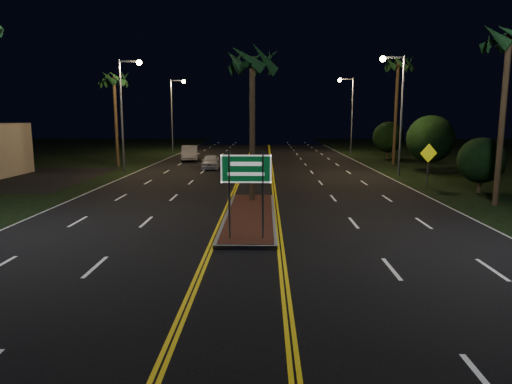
{
  "coord_description": "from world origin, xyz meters",
  "views": [
    {
      "loc": [
        0.69,
        -13.24,
        4.55
      ],
      "look_at": [
        0.36,
        2.62,
        1.9
      ],
      "focal_mm": 32.0,
      "sensor_mm": 36.0,
      "label": 1
    }
  ],
  "objects_px": {
    "streetlight_left_far": "(175,107)",
    "streetlight_right_far": "(349,107)",
    "warning_sign": "(428,159)",
    "shrub_mid": "(430,139)",
    "palm_right_near": "(509,39)",
    "highway_sign": "(246,177)",
    "car_near": "(211,160)",
    "palm_median": "(252,61)",
    "palm_left_far": "(114,80)",
    "streetlight_left_mid": "(126,102)",
    "palm_right_far": "(398,65)",
    "shrub_near": "(481,160)",
    "median_island": "(250,216)",
    "car_far": "(190,152)",
    "shrub_far": "(388,137)",
    "streetlight_right_mid": "(397,101)"
  },
  "relations": [
    {
      "from": "streetlight_right_far",
      "to": "shrub_mid",
      "type": "relative_size",
      "value": 1.95
    },
    {
      "from": "palm_median",
      "to": "shrub_near",
      "type": "distance_m",
      "value": 14.93
    },
    {
      "from": "highway_sign",
      "to": "shrub_mid",
      "type": "distance_m",
      "value": 25.41
    },
    {
      "from": "streetlight_right_far",
      "to": "palm_right_near",
      "type": "relative_size",
      "value": 0.97
    },
    {
      "from": "streetlight_left_far",
      "to": "warning_sign",
      "type": "distance_m",
      "value": 35.74
    },
    {
      "from": "palm_left_far",
      "to": "shrub_mid",
      "type": "xyz_separation_m",
      "value": [
        26.8,
        -4.0,
        -5.02
      ]
    },
    {
      "from": "palm_left_far",
      "to": "car_far",
      "type": "xyz_separation_m",
      "value": [
        5.6,
        5.97,
        -6.85
      ]
    },
    {
      "from": "streetlight_left_mid",
      "to": "car_near",
      "type": "bearing_deg",
      "value": 18.95
    },
    {
      "from": "highway_sign",
      "to": "streetlight_left_far",
      "type": "bearing_deg",
      "value": 104.44
    },
    {
      "from": "streetlight_left_far",
      "to": "car_far",
      "type": "relative_size",
      "value": 1.68
    },
    {
      "from": "streetlight_left_mid",
      "to": "shrub_near",
      "type": "bearing_deg",
      "value": -22.52
    },
    {
      "from": "highway_sign",
      "to": "shrub_far",
      "type": "distance_m",
      "value": 35.96
    },
    {
      "from": "streetlight_left_far",
      "to": "streetlight_right_far",
      "type": "height_order",
      "value": "same"
    },
    {
      "from": "palm_right_far",
      "to": "warning_sign",
      "type": "relative_size",
      "value": 3.65
    },
    {
      "from": "shrub_mid",
      "to": "palm_right_near",
      "type": "bearing_deg",
      "value": -96.12
    },
    {
      "from": "streetlight_left_far",
      "to": "palm_right_far",
      "type": "height_order",
      "value": "palm_right_far"
    },
    {
      "from": "streetlight_left_mid",
      "to": "shrub_near",
      "type": "distance_m",
      "value": 26.37
    },
    {
      "from": "streetlight_left_far",
      "to": "warning_sign",
      "type": "height_order",
      "value": "streetlight_left_far"
    },
    {
      "from": "highway_sign",
      "to": "warning_sign",
      "type": "xyz_separation_m",
      "value": [
        11.01,
        13.01,
        -0.54
      ]
    },
    {
      "from": "shrub_near",
      "to": "shrub_mid",
      "type": "xyz_separation_m",
      "value": [
        0.5,
        10.0,
        0.78
      ]
    },
    {
      "from": "median_island",
      "to": "car_near",
      "type": "distance_m",
      "value": 19.68
    },
    {
      "from": "streetlight_right_mid",
      "to": "palm_left_far",
      "type": "relative_size",
      "value": 1.02
    },
    {
      "from": "streetlight_left_far",
      "to": "shrub_near",
      "type": "relative_size",
      "value": 2.73
    },
    {
      "from": "streetlight_right_mid",
      "to": "shrub_far",
      "type": "bearing_deg",
      "value": 77.18
    },
    {
      "from": "streetlight_left_mid",
      "to": "palm_right_far",
      "type": "distance_m",
      "value": 24.42
    },
    {
      "from": "streetlight_right_far",
      "to": "warning_sign",
      "type": "height_order",
      "value": "streetlight_right_far"
    },
    {
      "from": "streetlight_left_mid",
      "to": "streetlight_right_far",
      "type": "bearing_deg",
      "value": 40.3
    },
    {
      "from": "warning_sign",
      "to": "palm_right_far",
      "type": "bearing_deg",
      "value": 69.12
    },
    {
      "from": "highway_sign",
      "to": "car_far",
      "type": "height_order",
      "value": "highway_sign"
    },
    {
      "from": "streetlight_right_mid",
      "to": "car_far",
      "type": "bearing_deg",
      "value": 146.09
    },
    {
      "from": "streetlight_left_mid",
      "to": "streetlight_left_far",
      "type": "distance_m",
      "value": 20.0
    },
    {
      "from": "streetlight_left_far",
      "to": "palm_left_far",
      "type": "bearing_deg",
      "value": -97.78
    },
    {
      "from": "warning_sign",
      "to": "car_far",
      "type": "bearing_deg",
      "value": 121.36
    },
    {
      "from": "median_island",
      "to": "shrub_mid",
      "type": "height_order",
      "value": "shrub_mid"
    },
    {
      "from": "streetlight_left_far",
      "to": "streetlight_right_far",
      "type": "relative_size",
      "value": 1.0
    },
    {
      "from": "car_near",
      "to": "warning_sign",
      "type": "bearing_deg",
      "value": -37.38
    },
    {
      "from": "shrub_far",
      "to": "shrub_mid",
      "type": "bearing_deg",
      "value": -89.05
    },
    {
      "from": "streetlight_left_mid",
      "to": "shrub_mid",
      "type": "xyz_separation_m",
      "value": [
        24.61,
        0.0,
        -2.93
      ]
    },
    {
      "from": "median_island",
      "to": "palm_left_far",
      "type": "relative_size",
      "value": 1.16
    },
    {
      "from": "palm_right_far",
      "to": "car_near",
      "type": "height_order",
      "value": "palm_right_far"
    },
    {
      "from": "median_island",
      "to": "streetlight_right_far",
      "type": "height_order",
      "value": "streetlight_right_far"
    },
    {
      "from": "car_far",
      "to": "warning_sign",
      "type": "distance_m",
      "value": 25.74
    },
    {
      "from": "palm_left_far",
      "to": "car_near",
      "type": "xyz_separation_m",
      "value": [
        8.71,
        -1.76,
        -7.01
      ]
    },
    {
      "from": "palm_right_far",
      "to": "car_near",
      "type": "bearing_deg",
      "value": -167.45
    },
    {
      "from": "streetlight_right_far",
      "to": "warning_sign",
      "type": "relative_size",
      "value": 3.19
    },
    {
      "from": "streetlight_right_far",
      "to": "car_near",
      "type": "distance_m",
      "value": 22.11
    },
    {
      "from": "highway_sign",
      "to": "car_near",
      "type": "distance_m",
      "value": 23.86
    },
    {
      "from": "shrub_near",
      "to": "warning_sign",
      "type": "distance_m",
      "value": 3.07
    },
    {
      "from": "shrub_near",
      "to": "median_island",
      "type": "bearing_deg",
      "value": -152.59
    },
    {
      "from": "palm_median",
      "to": "palm_left_far",
      "type": "xyz_separation_m",
      "value": [
        -12.8,
        17.5,
        0.47
      ]
    }
  ]
}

